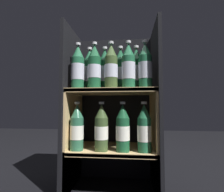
# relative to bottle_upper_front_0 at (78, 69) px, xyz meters

# --- Properties ---
(fridge_back_wall) EXTENTS (0.56, 0.02, 1.02)m
(fridge_back_wall) POSITION_rel_bottle_upper_front_0_xyz_m (0.20, 0.29, -0.23)
(fridge_back_wall) COLOR black
(fridge_back_wall) RESTS_ON ground_plane
(fridge_side_left) EXTENTS (0.02, 0.38, 1.02)m
(fridge_side_left) POSITION_rel_bottle_upper_front_0_xyz_m (-0.07, 0.11, -0.23)
(fridge_side_left) COLOR black
(fridge_side_left) RESTS_ON ground_plane
(fridge_side_right) EXTENTS (0.02, 0.38, 1.02)m
(fridge_side_right) POSITION_rel_bottle_upper_front_0_xyz_m (0.47, 0.11, -0.23)
(fridge_side_right) COLOR black
(fridge_side_right) RESTS_ON ground_plane
(shelf_lower) EXTENTS (0.52, 0.34, 0.26)m
(shelf_lower) POSITION_rel_bottle_upper_front_0_xyz_m (0.20, 0.10, -0.54)
(shelf_lower) COLOR tan
(shelf_lower) RESTS_ON ground_plane
(shelf_upper) EXTENTS (0.52, 0.34, 0.62)m
(shelf_upper) POSITION_rel_bottle_upper_front_0_xyz_m (0.20, 0.10, -0.31)
(shelf_upper) COLOR tan
(shelf_upper) RESTS_ON ground_plane
(bottle_upper_front_0) EXTENTS (0.08, 0.08, 0.28)m
(bottle_upper_front_0) POSITION_rel_bottle_upper_front_0_xyz_m (0.00, 0.00, 0.00)
(bottle_upper_front_0) COLOR #1E5638
(bottle_upper_front_0) RESTS_ON shelf_upper
(bottle_upper_front_1) EXTENTS (0.08, 0.08, 0.28)m
(bottle_upper_front_1) POSITION_rel_bottle_upper_front_0_xyz_m (0.10, -0.00, 0.00)
(bottle_upper_front_1) COLOR #194C2D
(bottle_upper_front_1) RESTS_ON shelf_upper
(bottle_upper_front_2) EXTENTS (0.08, 0.08, 0.28)m
(bottle_upper_front_2) POSITION_rel_bottle_upper_front_0_xyz_m (0.20, -0.00, 0.00)
(bottle_upper_front_2) COLOR #384C28
(bottle_upper_front_2) RESTS_ON shelf_upper
(bottle_upper_front_3) EXTENTS (0.08, 0.08, 0.28)m
(bottle_upper_front_3) POSITION_rel_bottle_upper_front_0_xyz_m (0.30, -0.00, -0.00)
(bottle_upper_front_3) COLOR #1E5638
(bottle_upper_front_3) RESTS_ON shelf_upper
(bottle_upper_front_4) EXTENTS (0.08, 0.08, 0.28)m
(bottle_upper_front_4) POSITION_rel_bottle_upper_front_0_xyz_m (0.40, -0.00, 0.00)
(bottle_upper_front_4) COLOR #1E5638
(bottle_upper_front_4) RESTS_ON shelf_upper
(bottle_upper_back_0) EXTENTS (0.08, 0.08, 0.28)m
(bottle_upper_back_0) POSITION_rel_bottle_upper_front_0_xyz_m (0.05, 0.09, -0.00)
(bottle_upper_back_0) COLOR #1E5638
(bottle_upper_back_0) RESTS_ON shelf_upper
(bottle_upper_back_1) EXTENTS (0.08, 0.08, 0.28)m
(bottle_upper_back_1) POSITION_rel_bottle_upper_front_0_xyz_m (0.15, 0.09, -0.00)
(bottle_upper_back_1) COLOR #144228
(bottle_upper_back_1) RESTS_ON shelf_upper
(bottle_upper_back_2) EXTENTS (0.08, 0.08, 0.28)m
(bottle_upper_back_2) POSITION_rel_bottle_upper_front_0_xyz_m (0.25, 0.09, 0.00)
(bottle_upper_back_2) COLOR #144228
(bottle_upper_back_2) RESTS_ON shelf_upper
(bottle_upper_back_3) EXTENTS (0.08, 0.08, 0.28)m
(bottle_upper_back_3) POSITION_rel_bottle_upper_front_0_xyz_m (0.35, 0.09, -0.00)
(bottle_upper_back_3) COLOR #144228
(bottle_upper_back_3) RESTS_ON shelf_upper
(bottle_lower_front_0) EXTENTS (0.08, 0.08, 0.28)m
(bottle_lower_front_0) POSITION_rel_bottle_upper_front_0_xyz_m (-0.00, -0.00, -0.36)
(bottle_lower_front_0) COLOR #285B42
(bottle_lower_front_0) RESTS_ON shelf_lower
(bottle_lower_front_1) EXTENTS (0.08, 0.08, 0.28)m
(bottle_lower_front_1) POSITION_rel_bottle_upper_front_0_xyz_m (0.15, -0.00, -0.36)
(bottle_lower_front_1) COLOR #384C28
(bottle_lower_front_1) RESTS_ON shelf_lower
(bottle_lower_front_2) EXTENTS (0.08, 0.08, 0.28)m
(bottle_lower_front_2) POSITION_rel_bottle_upper_front_0_xyz_m (0.27, -0.00, -0.36)
(bottle_lower_front_2) COLOR #194C2D
(bottle_lower_front_2) RESTS_ON shelf_lower
(bottle_lower_front_3) EXTENTS (0.08, 0.08, 0.28)m
(bottle_lower_front_3) POSITION_rel_bottle_upper_front_0_xyz_m (0.39, -0.00, -0.36)
(bottle_lower_front_3) COLOR #1E5638
(bottle_lower_front_3) RESTS_ON shelf_lower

